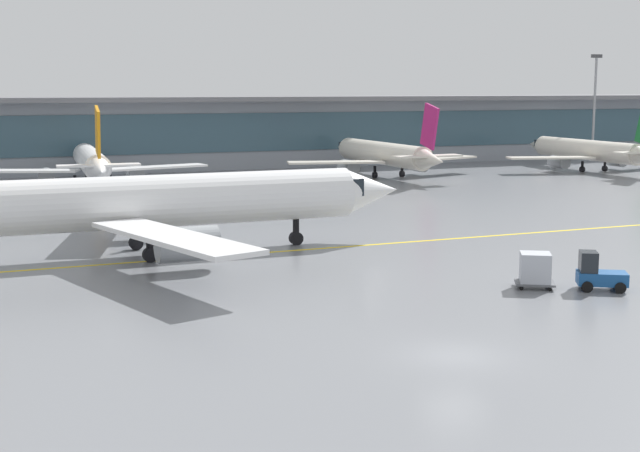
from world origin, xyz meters
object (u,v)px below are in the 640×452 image
object	(u,v)px
taxiing_regional_jet	(165,202)
gate_airplane_4	(588,151)
cargo_dolly_lead	(535,269)
apron_light_mast_1	(594,104)
baggage_tug	(598,274)
gate_airplane_2	(91,162)
gate_airplane_3	(384,154)

from	to	relation	value
taxiing_regional_jet	gate_airplane_4	bearing A→B (deg)	30.14
cargo_dolly_lead	apron_light_mast_1	distance (m)	88.71
baggage_tug	apron_light_mast_1	distance (m)	88.20
gate_airplane_2	gate_airplane_4	distance (m)	63.11
cargo_dolly_lead	apron_light_mast_1	xyz separation A→B (m)	(57.14, 67.45, 7.42)
taxiing_regional_jet	cargo_dolly_lead	size ratio (longest dim) A/B	13.13
gate_airplane_4	apron_light_mast_1	distance (m)	16.82
gate_airplane_3	apron_light_mast_1	bearing A→B (deg)	-78.62
gate_airplane_3	taxiing_regional_jet	distance (m)	54.30
apron_light_mast_1	baggage_tug	bearing A→B (deg)	-128.14
taxiing_regional_jet	apron_light_mast_1	bearing A→B (deg)	33.40
gate_airplane_2	apron_light_mast_1	xyz separation A→B (m)	(73.15, 7.49, 5.74)
taxiing_regional_jet	gate_airplane_2	bearing A→B (deg)	88.34
gate_airplane_2	gate_airplane_4	xyz separation A→B (m)	(62.94, -4.54, -0.09)
baggage_tug	apron_light_mast_1	world-z (taller)	apron_light_mast_1
apron_light_mast_1	gate_airplane_4	bearing A→B (deg)	-130.33
gate_airplane_2	gate_airplane_3	size ratio (longest dim) A/B	1.00
gate_airplane_4	apron_light_mast_1	size ratio (longest dim) A/B	1.70
gate_airplane_3	taxiing_regional_jet	world-z (taller)	taxiing_regional_jet
baggage_tug	cargo_dolly_lead	xyz separation A→B (m)	(-2.87, 1.66, 0.16)
gate_airplane_2	gate_airplane_3	bearing A→B (deg)	-89.46
gate_airplane_3	gate_airplane_4	xyz separation A→B (m)	(28.13, -2.99, -0.10)
gate_airplane_4	baggage_tug	world-z (taller)	gate_airplane_4
gate_airplane_4	taxiing_regional_jet	bearing A→B (deg)	120.81
baggage_tug	cargo_dolly_lead	distance (m)	3.32
gate_airplane_2	apron_light_mast_1	bearing A→B (deg)	-81.08
apron_light_mast_1	taxiing_regional_jet	bearing A→B (deg)	-145.79
gate_airplane_2	gate_airplane_3	world-z (taller)	gate_airplane_3
gate_airplane_2	apron_light_mast_1	size ratio (longest dim) A/B	1.77
taxiing_regional_jet	apron_light_mast_1	world-z (taller)	apron_light_mast_1
gate_airplane_4	cargo_dolly_lead	xyz separation A→B (m)	(-46.93, -55.43, -1.58)
gate_airplane_4	baggage_tug	xyz separation A→B (m)	(-44.06, -57.08, -1.75)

